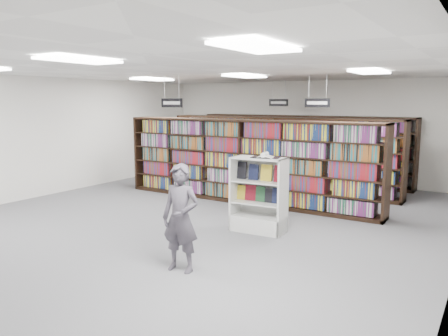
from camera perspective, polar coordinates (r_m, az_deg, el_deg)
The scene contains 18 objects.
floor at distance 9.59m, azimuth -3.35°, elevation -6.73°, with size 12.00×12.00×0.00m, color #57575D.
ceiling at distance 9.26m, azimuth -3.53°, elevation 12.72°, with size 10.00×12.00×0.10m, color silver.
wall_back at distance 14.57m, azimuth 10.54°, elevation 4.82°, with size 10.00×0.10×3.20m, color white.
wall_left at distance 12.86m, azimuth -21.87°, elevation 3.85°, with size 0.10×12.00×3.20m, color white.
bookshelf_row_near at distance 11.03m, azimuth 2.68°, elevation 0.88°, with size 7.00×0.60×2.10m.
bookshelf_row_mid at distance 12.79m, azimuth 7.12°, elevation 1.91°, with size 7.00×0.60×2.10m.
bookshelf_row_far at distance 14.34m, azimuth 10.03°, elevation 2.57°, with size 7.00×0.60×2.10m.
aisle_sign_left at distance 10.95m, azimuth -6.83°, elevation 8.55°, with size 0.65×0.02×0.80m.
aisle_sign_right at distance 11.20m, azimuth 12.07°, elevation 8.42°, with size 0.65×0.02×0.80m.
aisle_sign_center at distance 13.82m, azimuth 7.14°, elevation 8.56°, with size 0.65×0.02×0.80m.
troffer_front_center at distance 7.06m, azimuth -18.35°, elevation 13.24°, with size 0.60×1.20×0.04m, color white.
troffer_front_right at distance 5.13m, azimuth 4.30°, elevation 15.52°, with size 0.60×1.20×0.04m, color white.
troffer_back_left at distance 12.70m, azimuth -9.34°, elevation 11.35°, with size 0.60×1.20×0.04m, color white.
troffer_back_center at distance 10.94m, azimuth 2.75°, elevation 11.90°, with size 0.60×1.20×0.04m, color white.
troffer_back_right at distance 9.81m, azimuth 18.51°, elevation 11.84°, with size 0.60×1.20×0.04m, color white.
endcap_display at distance 8.68m, azimuth 4.62°, elevation -5.05°, with size 1.09×0.60×1.48m.
open_book at distance 8.43m, azimuth 5.40°, elevation 1.57°, with size 0.59×0.42×0.12m.
shopper at distance 6.61m, azimuth -5.69°, elevation -6.52°, with size 0.60×0.39×1.64m, color #433F48.
Camera 1 is at (5.41, -7.49, 2.55)m, focal length 35.00 mm.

